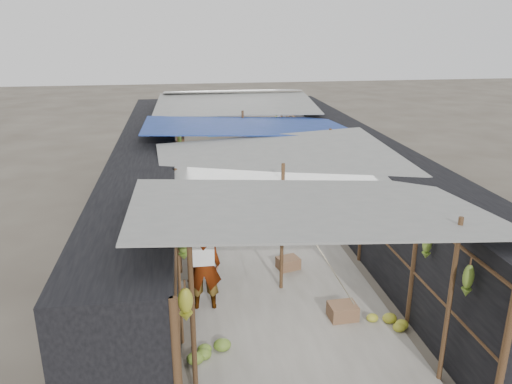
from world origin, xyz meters
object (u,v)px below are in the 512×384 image
crate_near (343,312)px  black_basin (283,170)px  vendor_seated (293,190)px  vendor_elderly (203,265)px  shopper_blue (237,189)px

crate_near → black_basin: size_ratio=0.88×
black_basin → vendor_seated: 3.21m
vendor_seated → black_basin: bearing=147.7°
crate_near → vendor_seated: 6.15m
black_basin → vendor_elderly: size_ratio=0.32×
black_basin → vendor_elderly: vendor_elderly is taller
crate_near → vendor_seated: bearing=82.9°
black_basin → vendor_elderly: bearing=-110.8°
crate_near → vendor_elderly: vendor_elderly is taller
vendor_elderly → vendor_seated: size_ratio=2.10×
vendor_elderly → shopper_blue: bearing=-101.1°
vendor_elderly → shopper_blue: (1.18, 4.89, -0.18)m
vendor_elderly → vendor_seated: 6.13m
black_basin → crate_near: bearing=-95.1°
crate_near → shopper_blue: size_ratio=0.35×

